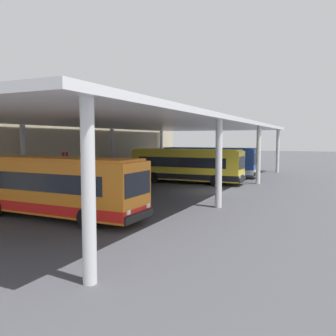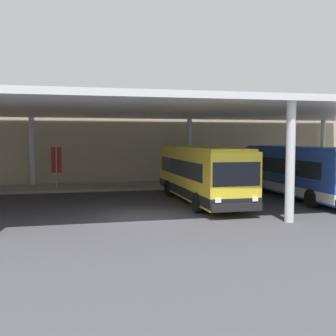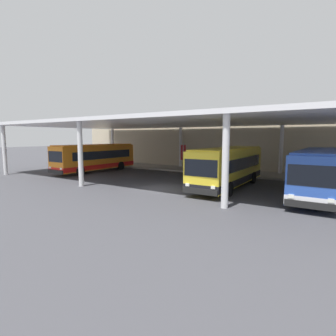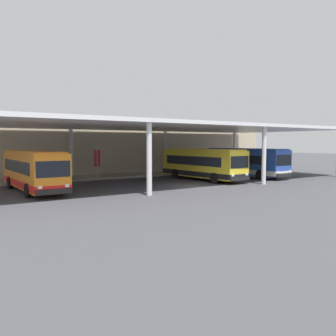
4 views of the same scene
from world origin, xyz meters
The scene contains 8 objects.
ground_plane centered at (0.00, 0.00, 0.00)m, with size 200.00×200.00×0.00m, color #3D3D42.
platform_kerb centered at (0.00, 11.75, 0.09)m, with size 42.00×4.50×0.18m, color gray.
station_building_facade centered at (0.00, 15.00, 3.42)m, with size 48.00×1.60×6.84m, color #C1B293.
canopy_shelter centered at (0.00, 5.50, 5.31)m, with size 40.00×17.00×5.55m.
bus_second_bay centered at (4.05, 3.73, 1.66)m, with size 2.82×10.56×3.17m.
bus_middle_bay centered at (10.37, 3.71, 1.66)m, with size 2.73×10.53×3.17m.
bench_waiting centered at (9.83, 11.82, 0.66)m, with size 1.80×0.45×0.92m.
banner_sign centered at (-4.29, 10.94, 1.98)m, with size 0.70×0.12×3.20m.
Camera 2 is at (-2.89, -18.28, 3.65)m, focal length 42.89 mm.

